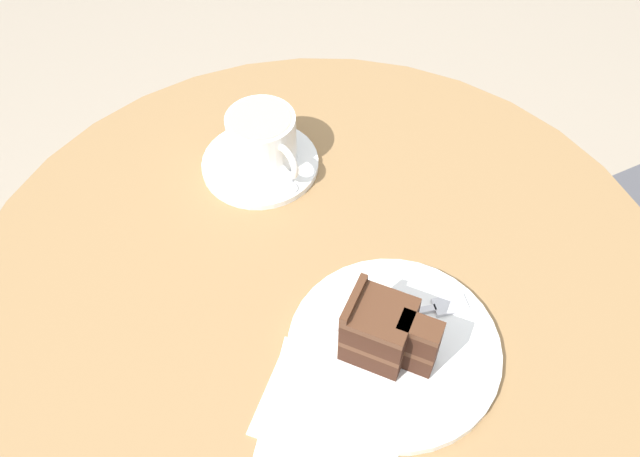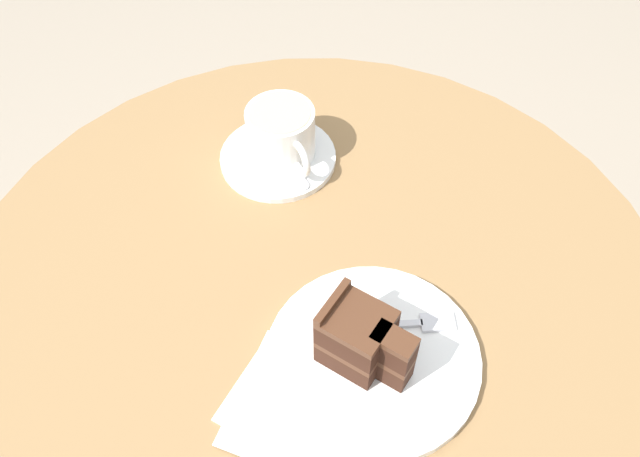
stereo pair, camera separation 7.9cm
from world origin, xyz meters
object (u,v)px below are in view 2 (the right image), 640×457
at_px(coffee_cup, 281,133).
at_px(cake_slice, 361,339).
at_px(teaspoon, 304,168).
at_px(fork, 403,324).
at_px(napkin, 307,399).
at_px(cake_plate, 373,358).
at_px(saucer, 278,158).

relative_size(coffee_cup, cake_slice, 1.16).
bearing_deg(cake_slice, teaspoon, 163.86).
bearing_deg(fork, teaspoon, 111.50).
relative_size(teaspoon, cake_slice, 0.87).
bearing_deg(fork, cake_slice, -146.04).
bearing_deg(napkin, teaspoon, 152.48).
distance_m(cake_plate, fork, 0.05).
bearing_deg(saucer, teaspoon, 25.47).
bearing_deg(teaspoon, saucer, -121.22).
height_order(coffee_cup, fork, coffee_cup).
distance_m(cake_plate, cake_slice, 0.05).
bearing_deg(cake_plate, coffee_cup, 170.48).
distance_m(teaspoon, fork, 0.26).
xyz_separation_m(cake_slice, fork, (-0.01, 0.06, -0.04)).
bearing_deg(coffee_cup, teaspoon, 15.71).
bearing_deg(cake_slice, coffee_cup, 167.87).
distance_m(saucer, coffee_cup, 0.04).
xyz_separation_m(coffee_cup, fork, (0.30, -0.01, -0.03)).
bearing_deg(fork, napkin, -145.58).
distance_m(coffee_cup, napkin, 0.35).
distance_m(teaspoon, napkin, 0.32).
relative_size(cake_plate, napkin, 1.07).
bearing_deg(cake_plate, teaspoon, 166.84).
distance_m(saucer, cake_plate, 0.32).
relative_size(saucer, cake_slice, 1.48).
distance_m(saucer, cake_slice, 0.32).
bearing_deg(fork, coffee_cup, 114.16).
bearing_deg(coffee_cup, cake_plate, -9.52).
bearing_deg(napkin, cake_slice, 99.64).
bearing_deg(saucer, cake_slice, -10.83).
height_order(teaspoon, cake_slice, cake_slice).
height_order(saucer, cake_slice, cake_slice).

